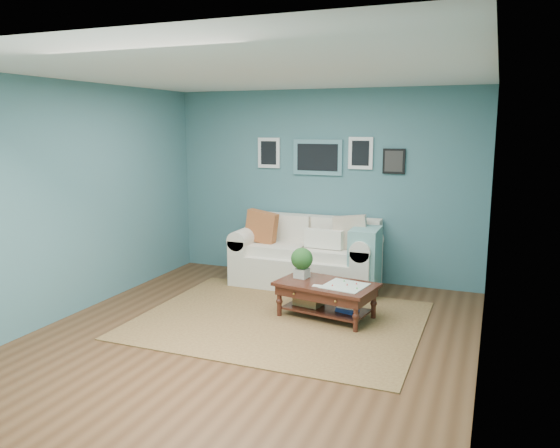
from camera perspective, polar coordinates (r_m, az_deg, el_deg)
The scene contains 4 objects.
room_shell at distance 5.57m, azimuth -2.89°, elevation 1.64°, with size 5.00×5.02×2.70m.
area_rug at distance 6.32m, azimuth -0.03°, elevation -9.98°, with size 3.13×2.51×0.01m, color brown.
loveseat at distance 7.56m, azimuth 3.44°, elevation -3.32°, with size 2.02×0.92×1.04m.
coffee_table at distance 6.36m, azimuth 4.42°, elevation -6.68°, with size 1.21×0.83×0.78m.
Camera 1 is at (2.30, -4.95, 2.19)m, focal length 35.00 mm.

